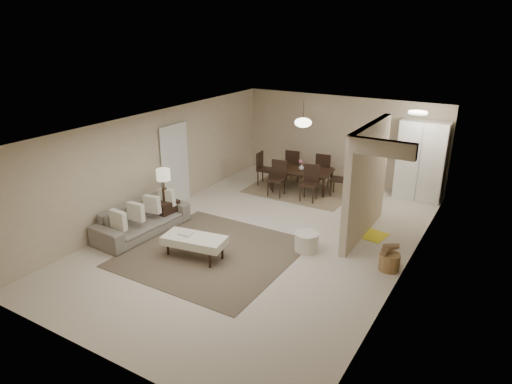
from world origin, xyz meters
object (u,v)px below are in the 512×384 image
Objects in this scene: ottoman_bench at (194,241)px; side_table at (166,211)px; sofa at (142,219)px; dining_table at (301,180)px; pantry_cabinet at (421,161)px; wicker_basket at (389,262)px; round_pouf at (306,242)px.

ottoman_bench is 1.96m from side_table.
sofa is 1.33× the size of dining_table.
pantry_cabinet is 6.47m from ottoman_bench.
pantry_cabinet is at bearing 95.51° from wicker_basket.
sofa is at bearing -131.92° from pantry_cabinet.
wicker_basket is (1.69, 0.10, -0.03)m from round_pouf.
ottoman_bench is at bearing -118.71° from pantry_cabinet.
dining_table is at bearing 63.66° from side_table.
side_table is at bearing -174.88° from wicker_basket.
side_table is 0.33× the size of dining_table.
side_table reaches higher than round_pouf.
round_pouf is at bearing -106.83° from pantry_cabinet.
pantry_cabinet is 4.52m from round_pouf.
side_table is 3.48m from round_pouf.
sofa is 1.68× the size of ottoman_bench.
side_table is at bearing -135.85° from pantry_cabinet.
wicker_basket is (3.49, 1.50, -0.19)m from ottoman_bench.
ottoman_bench is at bearing -96.87° from sofa.
round_pouf is 1.28× the size of wicker_basket.
dining_table reaches higher than side_table.
sofa reaches higher than dining_table.
ottoman_bench is 2.29m from round_pouf.
sofa is 1.73m from ottoman_bench.
pantry_cabinet reaches higher than dining_table.
pantry_cabinet reaches higher than round_pouf.
side_table is at bearing 138.74° from ottoman_bench.
wicker_basket is 4.61m from dining_table.
sofa is 5.34m from wicker_basket.
dining_table is (-1.68, 3.25, 0.10)m from round_pouf.
round_pouf is (3.51, 1.10, -0.13)m from sofa.
round_pouf is (3.46, 0.36, -0.08)m from side_table.
ottoman_bench reaches higher than wicker_basket.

